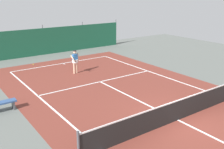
# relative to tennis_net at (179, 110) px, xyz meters

# --- Properties ---
(ground_plane) EXTENTS (36.00, 36.00, 0.00)m
(ground_plane) POSITION_rel_tennis_net_xyz_m (0.00, 0.00, -0.51)
(ground_plane) COLOR slate
(court_surface) EXTENTS (11.02, 26.60, 0.01)m
(court_surface) POSITION_rel_tennis_net_xyz_m (0.00, 0.00, -0.51)
(court_surface) COLOR brown
(court_surface) RESTS_ON ground
(tennis_net) EXTENTS (10.12, 0.10, 1.10)m
(tennis_net) POSITION_rel_tennis_net_xyz_m (0.00, 0.00, 0.00)
(tennis_net) COLOR black
(tennis_net) RESTS_ON ground
(back_fence) EXTENTS (16.30, 0.98, 2.70)m
(back_fence) POSITION_rel_tennis_net_xyz_m (-0.00, 16.24, 0.16)
(back_fence) COLOR #195138
(back_fence) RESTS_ON ground
(tennis_player) EXTENTS (0.68, 0.78, 1.64)m
(tennis_player) POSITION_rel_tennis_net_xyz_m (-0.43, 8.93, 0.45)
(tennis_player) COLOR #D8AD8C
(tennis_player) RESTS_ON ground
(tennis_ball_near_player) EXTENTS (0.07, 0.07, 0.07)m
(tennis_ball_near_player) POSITION_rel_tennis_net_xyz_m (-2.08, 12.88, -0.48)
(tennis_ball_near_player) COLOR #CCDB33
(tennis_ball_near_player) RESTS_ON ground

